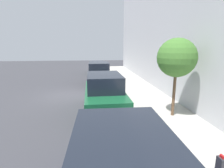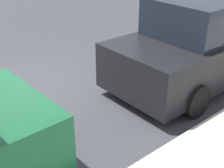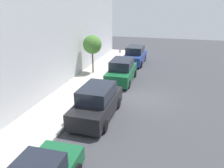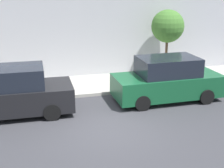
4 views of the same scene
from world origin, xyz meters
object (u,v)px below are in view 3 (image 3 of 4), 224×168
Objects in this scene: parked_suv_third at (97,103)px; street_tree at (92,45)px; parked_suv_nearest at (135,56)px; parked_suv_second at (122,71)px; parking_meter_near at (120,54)px.

street_tree is at bearing -68.12° from parked_suv_third.
parked_suv_second is (0.09, 6.32, 0.00)m from parked_suv_nearest.
parked_suv_nearest is 1.01× the size of parked_suv_third.
parked_suv_third is (0.05, 13.01, 0.00)m from parked_suv_nearest.
parked_suv_third is 3.55× the size of parking_meter_near.
street_tree is at bearing -22.91° from parked_suv_second.
street_tree is (3.19, -1.35, 1.95)m from parked_suv_second.
parked_suv_second is at bearing 89.20° from parked_suv_nearest.
parking_meter_near is (1.73, -13.04, 0.05)m from parked_suv_third.
parked_suv_nearest is 13.01m from parked_suv_third.
street_tree is (1.49, 5.01, 1.89)m from parking_meter_near.
parked_suv_third is 8.87m from street_tree.
parked_suv_second is at bearing 104.90° from parking_meter_near.
street_tree reaches higher than parked_suv_nearest.
parked_suv_nearest is 3.57× the size of parking_meter_near.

